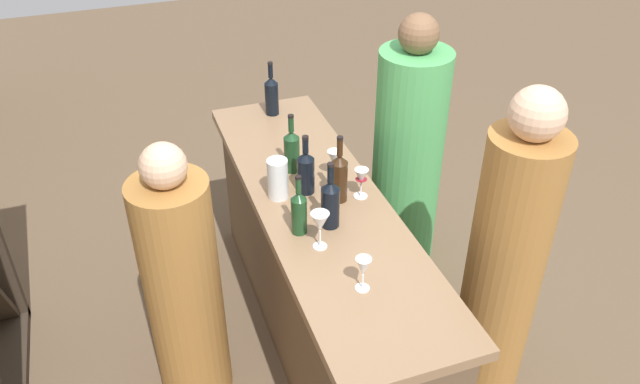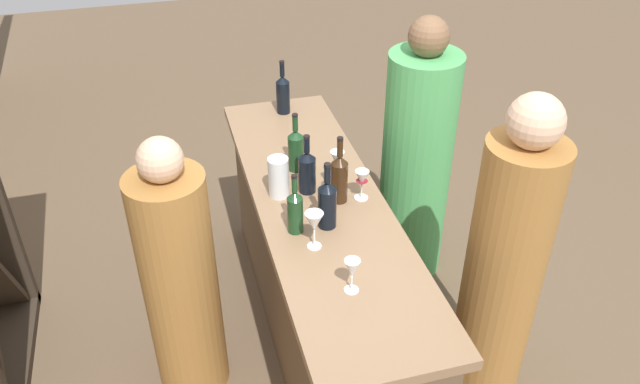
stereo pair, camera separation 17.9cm
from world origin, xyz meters
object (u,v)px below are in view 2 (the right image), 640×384
Objects in this scene: wine_glass_near_left at (362,180)px; person_left_guest at (503,274)px; wine_glass_near_right at (352,270)px; wine_bottle_center_amber_brown at (339,177)px; water_pitcher at (279,177)px; person_server_behind at (180,283)px; wine_bottle_leftmost_olive_green at (295,210)px; wine_glass_near_center at (337,160)px; wine_bottle_second_left_near_black at (327,203)px; person_center_guest at (416,164)px; wine_bottle_rightmost_olive_green at (296,149)px; wine_bottle_far_right_near_black at (283,93)px; wine_bottle_second_right_near_black at (307,171)px; wine_glass_far_left at (314,223)px.

wine_glass_near_left is 0.76m from person_left_guest.
person_left_guest is (0.07, -0.73, -0.26)m from wine_glass_near_right.
wine_bottle_center_amber_brown is 2.25× the size of wine_glass_near_left.
person_server_behind reaches higher than water_pitcher.
wine_bottle_center_amber_brown reaches higher than wine_bottle_leftmost_olive_green.
person_left_guest is at bearing -141.94° from wine_glass_near_center.
wine_glass_near_right is (-0.43, 0.02, -0.02)m from wine_bottle_second_left_near_black.
person_center_guest reaches higher than wine_glass_near_left.
person_server_behind is at bearing 51.43° from wine_glass_near_right.
wine_bottle_rightmost_olive_green is at bearing 52.16° from wine_glass_near_center.
wine_bottle_second_left_near_black is 1.11m from wine_bottle_far_right_near_black.
person_server_behind reaches higher than wine_bottle_second_right_near_black.
wine_bottle_center_amber_brown reaches higher than wine_glass_far_left.
wine_glass_far_left is (0.30, 0.07, 0.02)m from wine_glass_near_right.
wine_bottle_second_left_near_black is 1.01× the size of wine_bottle_far_right_near_black.
wine_bottle_center_amber_brown reaches higher than wine_bottle_second_right_near_black.
wine_bottle_rightmost_olive_green is at bearing 41.28° from person_server_behind.
wine_bottle_second_left_near_black is 0.20× the size of person_center_guest.
wine_glass_far_left is at bearing 13.39° from wine_glass_near_right.
wine_bottle_leftmost_olive_green is 0.31m from wine_bottle_center_amber_brown.
wine_bottle_leftmost_olive_green is 0.14m from wine_glass_far_left.
wine_glass_near_left is (0.16, -0.21, -0.02)m from wine_bottle_second_left_near_black.
wine_bottle_rightmost_olive_green is 0.80m from person_center_guest.
person_center_guest is (0.35, -0.86, -0.28)m from water_pitcher.
person_left_guest is at bearing -116.65° from wine_bottle_second_left_near_black.
person_server_behind is (-0.08, 0.78, -0.39)m from wine_bottle_center_amber_brown.
wine_bottle_center_amber_brown is 0.84m from person_left_guest.
person_server_behind reaches higher than wine_glass_near_center.
wine_glass_near_right is 1.32m from person_center_guest.
wine_bottle_center_amber_brown is 0.11m from wine_glass_near_left.
wine_bottle_center_amber_brown is at bearing -31.85° from wine_bottle_second_left_near_black.
water_pitcher is (0.00, 0.14, -0.01)m from wine_bottle_second_right_near_black.
wine_bottle_second_right_near_black is at bearing -0.27° from wine_glass_near_right.
water_pitcher is (0.12, 0.26, -0.03)m from wine_bottle_center_amber_brown.
person_center_guest reaches higher than wine_bottle_center_amber_brown.
wine_bottle_leftmost_olive_green is 0.39m from wine_glass_near_left.
wine_glass_near_left is at bearing -65.68° from wine_bottle_leftmost_olive_green.
wine_glass_near_right is at bearing 158.29° from wine_glass_near_left.
wine_glass_near_center is at bearing -23.05° from wine_bottle_second_left_near_black.
person_server_behind is at bearing 95.94° from wine_bottle_center_amber_brown.
wine_bottle_second_right_near_black is at bearing -10.21° from wine_glass_far_left.
person_center_guest is (0.28, -0.55, -0.29)m from wine_glass_near_center.
wine_bottle_second_left_near_black reaches higher than wine_glass_near_center.
wine_bottle_second_left_near_black is at bearing 127.04° from wine_glass_near_left.
wine_bottle_second_left_near_black reaches higher than wine_bottle_rightmost_olive_green.
wine_bottle_far_right_near_black is (1.11, -0.05, -0.00)m from wine_bottle_second_left_near_black.
wine_bottle_far_right_near_black reaches higher than wine_bottle_leftmost_olive_green.
wine_bottle_center_amber_brown is 1.09× the size of wine_bottle_rightmost_olive_green.
wine_glass_far_left is 0.87× the size of water_pitcher.
person_left_guest reaches higher than wine_bottle_second_right_near_black.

